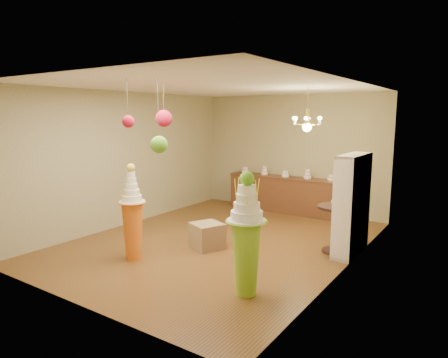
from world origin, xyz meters
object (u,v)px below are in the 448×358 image
Objects in this scene: pedestal_orange at (133,223)px; round_table at (336,222)px; sideboard at (285,194)px; pedestal_green at (246,242)px.

round_table is (2.79, 2.29, -0.09)m from pedestal_orange.
round_table is (2.10, -2.32, 0.08)m from sideboard.
pedestal_green is at bearing -2.56° from pedestal_orange.
pedestal_orange reaches higher than sideboard.
round_table is at bearing 79.29° from pedestal_green.
pedestal_orange is at bearing 177.44° from pedestal_green.
pedestal_green reaches higher than pedestal_orange.
pedestal_orange is 3.61m from round_table.
pedestal_green is 1.04× the size of pedestal_orange.
pedestal_orange reaches higher than round_table.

